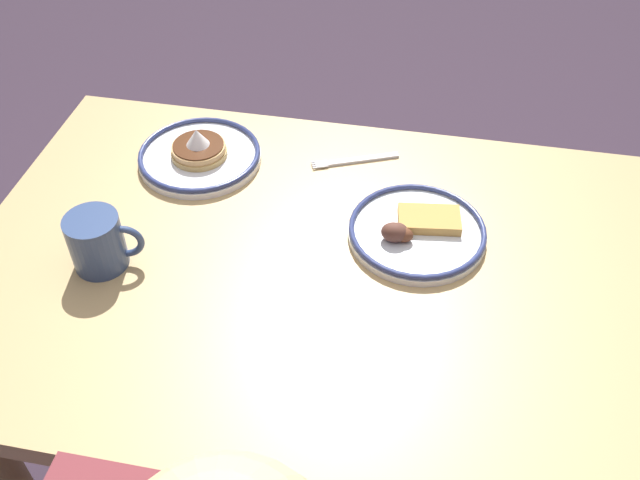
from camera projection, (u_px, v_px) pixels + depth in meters
ground_plane at (346, 478)px, 1.75m from camera, size 6.00×6.00×0.00m
dining_table at (355, 308)px, 1.30m from camera, size 1.38×0.85×0.75m
plate_near_main at (200, 154)px, 1.43m from camera, size 0.25×0.25×0.08m
plate_center_pancakes at (416, 231)px, 1.27m from camera, size 0.25×0.25×0.05m
coffee_mug at (98, 241)px, 1.20m from camera, size 0.13×0.09×0.10m
fork_near at (355, 160)px, 1.44m from camera, size 0.17×0.09×0.01m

